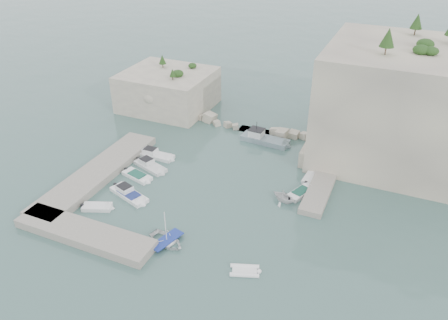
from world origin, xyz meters
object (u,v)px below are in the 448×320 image
at_px(tender_east_a, 284,201).
at_px(motorboat_e, 97,209).
at_px(motorboat_c, 137,177).
at_px(rowboat, 167,243).
at_px(inflatable_dinghy, 245,272).
at_px(motorboat_b, 151,168).
at_px(work_boat, 265,142).
at_px(tender_east_b, 301,194).
at_px(tender_east_d, 314,166).
at_px(motorboat_d, 129,196).
at_px(tender_east_c, 310,178).
at_px(motorboat_a, 156,157).

bearing_deg(tender_east_a, motorboat_e, 135.29).
relative_size(motorboat_c, rowboat, 1.09).
distance_m(motorboat_c, inflatable_dinghy, 23.88).
height_order(motorboat_b, work_boat, work_boat).
bearing_deg(rowboat, tender_east_b, -20.35).
relative_size(rowboat, tender_east_a, 1.37).
bearing_deg(motorboat_c, tender_east_d, 45.21).
bearing_deg(tender_east_d, motorboat_d, 138.77).
bearing_deg(motorboat_e, inflatable_dinghy, -28.90).
bearing_deg(motorboat_b, motorboat_d, -61.53).
height_order(motorboat_d, inflatable_dinghy, motorboat_d).
bearing_deg(tender_east_c, inflatable_dinghy, 178.65).
bearing_deg(tender_east_d, work_boat, 74.16).
distance_m(motorboat_a, tender_east_a, 22.11).
bearing_deg(motorboat_b, tender_east_a, 18.46).
xyz_separation_m(motorboat_e, rowboat, (11.63, -2.14, 0.00)).
distance_m(rowboat, work_boat, 28.25).
distance_m(motorboat_a, motorboat_d, 10.87).
relative_size(motorboat_a, rowboat, 1.42).
relative_size(motorboat_c, tender_east_c, 1.16).
bearing_deg(tender_east_a, motorboat_b, 107.47).
relative_size(inflatable_dinghy, tender_east_b, 0.69).
bearing_deg(motorboat_c, tender_east_a, 22.72).
height_order(inflatable_dinghy, work_boat, work_boat).
bearing_deg(work_boat, inflatable_dinghy, -71.02).
xyz_separation_m(motorboat_a, motorboat_c, (0.71, -6.19, 0.00)).
bearing_deg(tender_east_c, motorboat_d, 127.63).
bearing_deg(motorboat_e, tender_east_a, 5.97).
bearing_deg(motorboat_d, inflatable_dinghy, -0.26).
distance_m(motorboat_c, rowboat, 15.28).
xyz_separation_m(motorboat_c, tender_east_a, (21.16, 2.89, 0.00)).
xyz_separation_m(tender_east_b, work_boat, (-9.35, 12.18, 0.00)).
height_order(inflatable_dinghy, tender_east_c, tender_east_c).
bearing_deg(inflatable_dinghy, tender_east_b, 64.56).
bearing_deg(rowboat, work_boat, 11.11).
bearing_deg(tender_east_a, tender_east_c, 2.66).
height_order(motorboat_b, inflatable_dinghy, motorboat_b).
xyz_separation_m(motorboat_a, inflatable_dinghy, (21.78, -17.42, 0.00)).
relative_size(tender_east_b, tender_east_c, 1.13).
relative_size(motorboat_a, tender_east_d, 1.28).
bearing_deg(motorboat_e, work_boat, 40.11).
height_order(motorboat_b, tender_east_b, motorboat_b).
height_order(motorboat_a, rowboat, motorboat_a).
bearing_deg(inflatable_dinghy, motorboat_e, 153.10).
distance_m(motorboat_e, tender_east_a, 24.51).
distance_m(motorboat_a, rowboat, 20.46).
bearing_deg(rowboat, motorboat_c, 62.28).
xyz_separation_m(motorboat_b, motorboat_d, (1.27, -7.43, 0.00)).
xyz_separation_m(motorboat_b, work_boat, (13.09, 14.57, 0.00)).
height_order(motorboat_b, motorboat_c, motorboat_b).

